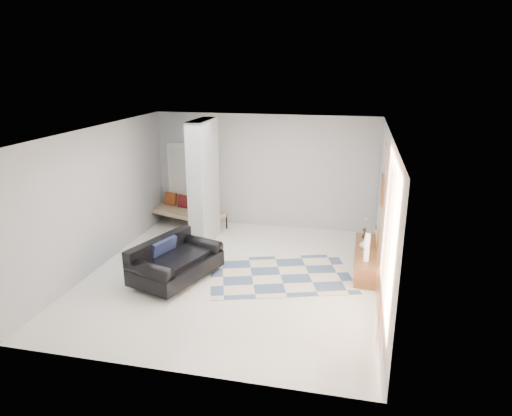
# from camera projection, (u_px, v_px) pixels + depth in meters

# --- Properties ---
(floor) EXTENTS (6.00, 6.00, 0.00)m
(floor) POSITION_uv_depth(u_px,v_px,m) (233.00, 275.00, 8.89)
(floor) COLOR white
(floor) RESTS_ON ground
(ceiling) EXTENTS (6.00, 6.00, 0.00)m
(ceiling) POSITION_uv_depth(u_px,v_px,m) (231.00, 131.00, 8.05)
(ceiling) COLOR white
(ceiling) RESTS_ON wall_back
(wall_back) EXTENTS (6.00, 0.00, 6.00)m
(wall_back) POSITION_uv_depth(u_px,v_px,m) (264.00, 172.00, 11.26)
(wall_back) COLOR #B3B5B7
(wall_back) RESTS_ON ground
(wall_front) EXTENTS (6.00, 0.00, 6.00)m
(wall_front) POSITION_uv_depth(u_px,v_px,m) (168.00, 277.00, 5.68)
(wall_front) COLOR #B3B5B7
(wall_front) RESTS_ON ground
(wall_left) EXTENTS (0.00, 6.00, 6.00)m
(wall_left) POSITION_uv_depth(u_px,v_px,m) (99.00, 198.00, 9.04)
(wall_left) COLOR #B3B5B7
(wall_left) RESTS_ON ground
(wall_right) EXTENTS (0.00, 6.00, 6.00)m
(wall_right) POSITION_uv_depth(u_px,v_px,m) (385.00, 217.00, 7.90)
(wall_right) COLOR #B3B5B7
(wall_right) RESTS_ON ground
(partition_column) EXTENTS (0.35, 1.20, 2.80)m
(partition_column) POSITION_uv_depth(u_px,v_px,m) (204.00, 183.00, 10.19)
(partition_column) COLOR #A3A8AA
(partition_column) RESTS_ON floor
(hallway_door) EXTENTS (0.85, 0.06, 2.04)m
(hallway_door) POSITION_uv_depth(u_px,v_px,m) (184.00, 182.00, 11.78)
(hallway_door) COLOR white
(hallway_door) RESTS_ON floor
(curtain) EXTENTS (0.00, 2.55, 2.55)m
(curtain) POSITION_uv_depth(u_px,v_px,m) (383.00, 238.00, 6.83)
(curtain) COLOR orange
(curtain) RESTS_ON wall_right
(wall_art) EXTENTS (0.04, 0.45, 0.55)m
(wall_art) POSITION_uv_depth(u_px,v_px,m) (382.00, 190.00, 8.67)
(wall_art) COLOR #3E2611
(wall_art) RESTS_ON wall_right
(media_console) EXTENTS (0.45, 1.93, 0.80)m
(media_console) POSITION_uv_depth(u_px,v_px,m) (366.00, 259.00, 9.15)
(media_console) COLOR brown
(media_console) RESTS_ON floor
(loveseat) EXTENTS (1.50, 1.95, 0.76)m
(loveseat) POSITION_uv_depth(u_px,v_px,m) (174.00, 262.00, 8.66)
(loveseat) COLOR silver
(loveseat) RESTS_ON floor
(daybed) EXTENTS (2.13, 1.44, 0.77)m
(daybed) POSITION_uv_depth(u_px,v_px,m) (186.00, 211.00, 11.47)
(daybed) COLOR black
(daybed) RESTS_ON floor
(area_rug) EXTENTS (3.12, 2.53, 0.01)m
(area_rug) POSITION_uv_depth(u_px,v_px,m) (280.00, 275.00, 8.89)
(area_rug) COLOR beige
(area_rug) RESTS_ON floor
(cylinder_lamp) EXTENTS (0.10, 0.10, 0.54)m
(cylinder_lamp) POSITION_uv_depth(u_px,v_px,m) (367.00, 247.00, 8.50)
(cylinder_lamp) COLOR white
(cylinder_lamp) RESTS_ON media_console
(bronze_figurine) EXTENTS (0.12, 0.12, 0.21)m
(bronze_figurine) POSITION_uv_depth(u_px,v_px,m) (364.00, 233.00, 9.69)
(bronze_figurine) COLOR #331E16
(bronze_figurine) RESTS_ON media_console
(vase) EXTENTS (0.22, 0.22, 0.21)m
(vase) POSITION_uv_depth(u_px,v_px,m) (365.00, 244.00, 9.11)
(vase) COLOR silver
(vase) RESTS_ON media_console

